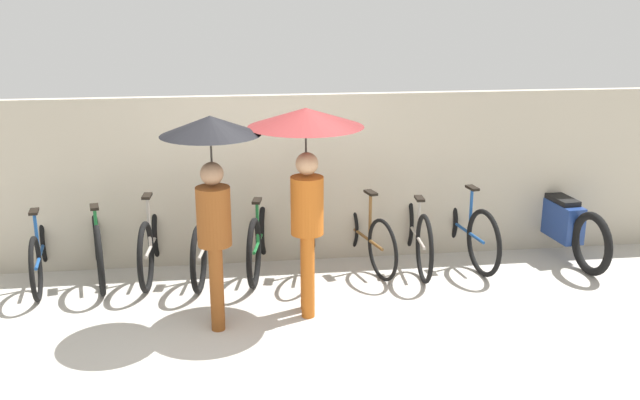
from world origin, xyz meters
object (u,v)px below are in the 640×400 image
(parked_bicycle_0, at_px, (41,250))
(parked_bicycle_7, at_px, (415,231))
(pedestrian_leading, at_px, (212,167))
(parked_bicycle_2, at_px, (153,240))
(parked_bicycle_5, at_px, (312,236))
(motorcycle, at_px, (559,221))
(parked_bicycle_8, at_px, (462,227))
(parked_bicycle_4, at_px, (260,237))
(parked_bicycle_6, at_px, (363,234))
(parked_bicycle_1, at_px, (97,244))
(parked_bicycle_3, at_px, (207,241))
(pedestrian_center, at_px, (306,149))

(parked_bicycle_0, relative_size, parked_bicycle_7, 0.93)
(parked_bicycle_0, xyz_separation_m, pedestrian_leading, (1.94, -1.28, 1.19))
(parked_bicycle_0, distance_m, parked_bicycle_2, 1.21)
(parked_bicycle_5, bearing_deg, motorcycle, -78.48)
(parked_bicycle_2, distance_m, parked_bicycle_8, 3.62)
(parked_bicycle_4, relative_size, pedestrian_leading, 0.86)
(parked_bicycle_2, height_order, parked_bicycle_6, parked_bicycle_2)
(pedestrian_leading, bearing_deg, parked_bicycle_0, 146.35)
(parked_bicycle_1, height_order, pedestrian_leading, pedestrian_leading)
(parked_bicycle_6, bearing_deg, parked_bicycle_5, 76.65)
(parked_bicycle_2, distance_m, parked_bicycle_6, 2.41)
(pedestrian_leading, bearing_deg, parked_bicycle_3, 95.33)
(parked_bicycle_1, xyz_separation_m, parked_bicycle_4, (1.81, -0.01, 0.01))
(parked_bicycle_3, height_order, pedestrian_leading, pedestrian_leading)
(pedestrian_center, bearing_deg, parked_bicycle_3, 135.32)
(parked_bicycle_7, height_order, pedestrian_leading, pedestrian_leading)
(parked_bicycle_1, bearing_deg, parked_bicycle_2, -99.11)
(parked_bicycle_3, relative_size, parked_bicycle_6, 1.08)
(pedestrian_leading, bearing_deg, parked_bicycle_6, 38.02)
(pedestrian_center, xyz_separation_m, motorcycle, (3.22, 1.19, -1.24))
(parked_bicycle_0, distance_m, motorcycle, 6.05)
(parked_bicycle_1, xyz_separation_m, parked_bicycle_3, (1.21, -0.02, -0.01))
(parked_bicycle_1, distance_m, parked_bicycle_6, 3.02)
(parked_bicycle_2, bearing_deg, parked_bicycle_5, -87.22)
(parked_bicycle_4, height_order, parked_bicycle_7, parked_bicycle_4)
(parked_bicycle_8, distance_m, pedestrian_leading, 3.39)
(parked_bicycle_3, xyz_separation_m, pedestrian_center, (1.02, -1.11, 1.27))
(parked_bicycle_6, height_order, pedestrian_center, pedestrian_center)
(parked_bicycle_5, height_order, pedestrian_leading, pedestrian_leading)
(parked_bicycle_3, bearing_deg, parked_bicycle_1, 97.23)
(parked_bicycle_0, relative_size, parked_bicycle_8, 0.95)
(parked_bicycle_3, relative_size, motorcycle, 0.86)
(parked_bicycle_5, relative_size, pedestrian_center, 0.84)
(parked_bicycle_7, bearing_deg, parked_bicycle_4, 92.58)
(pedestrian_leading, height_order, pedestrian_center, pedestrian_center)
(parked_bicycle_4, bearing_deg, pedestrian_leading, 170.20)
(parked_bicycle_7, xyz_separation_m, parked_bicycle_8, (0.60, 0.08, 0.00))
(parked_bicycle_3, height_order, parked_bicycle_7, parked_bicycle_3)
(parked_bicycle_4, xyz_separation_m, parked_bicycle_7, (1.81, -0.03, 0.00))
(parked_bicycle_5, height_order, parked_bicycle_8, parked_bicycle_5)
(parked_bicycle_2, bearing_deg, parked_bicycle_1, 96.38)
(parked_bicycle_8, height_order, pedestrian_leading, pedestrian_leading)
(parked_bicycle_5, bearing_deg, parked_bicycle_2, 99.79)
(parked_bicycle_8, distance_m, motorcycle, 1.22)
(parked_bicycle_7, distance_m, pedestrian_center, 2.17)
(parked_bicycle_4, xyz_separation_m, motorcycle, (3.64, 0.07, 0.02))
(parked_bicycle_0, height_order, pedestrian_center, pedestrian_center)
(parked_bicycle_7, bearing_deg, parked_bicycle_3, 92.98)
(parked_bicycle_2, height_order, parked_bicycle_7, parked_bicycle_2)
(parked_bicycle_5, bearing_deg, parked_bicycle_6, -78.69)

